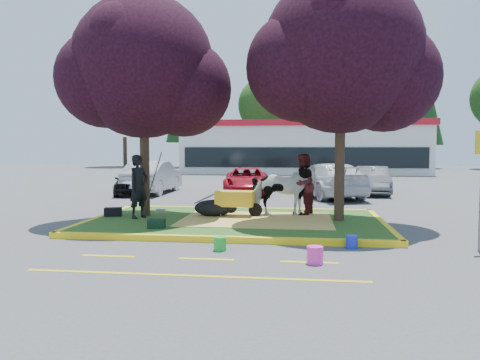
# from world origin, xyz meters

# --- Properties ---
(ground) EXTENTS (90.00, 90.00, 0.00)m
(ground) POSITION_xyz_m (0.00, 0.00, 0.00)
(ground) COLOR #424244
(ground) RESTS_ON ground
(median_island) EXTENTS (8.00, 5.00, 0.15)m
(median_island) POSITION_xyz_m (0.00, 0.00, 0.07)
(median_island) COLOR #1E4816
(median_island) RESTS_ON ground
(curb_near) EXTENTS (8.30, 0.16, 0.15)m
(curb_near) POSITION_xyz_m (0.00, -2.58, 0.07)
(curb_near) COLOR yellow
(curb_near) RESTS_ON ground
(curb_far) EXTENTS (8.30, 0.16, 0.15)m
(curb_far) POSITION_xyz_m (0.00, 2.58, 0.07)
(curb_far) COLOR yellow
(curb_far) RESTS_ON ground
(curb_left) EXTENTS (0.16, 5.30, 0.15)m
(curb_left) POSITION_xyz_m (-4.08, 0.00, 0.07)
(curb_left) COLOR yellow
(curb_left) RESTS_ON ground
(curb_right) EXTENTS (0.16, 5.30, 0.15)m
(curb_right) POSITION_xyz_m (4.08, 0.00, 0.07)
(curb_right) COLOR yellow
(curb_right) RESTS_ON ground
(straw_bedding) EXTENTS (4.20, 3.00, 0.01)m
(straw_bedding) POSITION_xyz_m (0.60, 0.00, 0.15)
(straw_bedding) COLOR #E9CA5F
(straw_bedding) RESTS_ON median_island
(tree_purple_left) EXTENTS (5.06, 4.20, 6.51)m
(tree_purple_left) POSITION_xyz_m (-2.78, 0.38, 4.36)
(tree_purple_left) COLOR black
(tree_purple_left) RESTS_ON median_island
(tree_purple_right) EXTENTS (5.30, 4.40, 6.82)m
(tree_purple_right) POSITION_xyz_m (2.92, 0.18, 4.56)
(tree_purple_right) COLOR black
(tree_purple_right) RESTS_ON median_island
(fire_lane_stripe_a) EXTENTS (1.10, 0.12, 0.01)m
(fire_lane_stripe_a) POSITION_xyz_m (-2.00, -4.20, 0.00)
(fire_lane_stripe_a) COLOR yellow
(fire_lane_stripe_a) RESTS_ON ground
(fire_lane_stripe_b) EXTENTS (1.10, 0.12, 0.01)m
(fire_lane_stripe_b) POSITION_xyz_m (0.00, -4.20, 0.00)
(fire_lane_stripe_b) COLOR yellow
(fire_lane_stripe_b) RESTS_ON ground
(fire_lane_stripe_c) EXTENTS (1.10, 0.12, 0.01)m
(fire_lane_stripe_c) POSITION_xyz_m (2.00, -4.20, 0.00)
(fire_lane_stripe_c) COLOR yellow
(fire_lane_stripe_c) RESTS_ON ground
(fire_lane_long) EXTENTS (6.00, 0.10, 0.01)m
(fire_lane_long) POSITION_xyz_m (0.00, -5.40, 0.00)
(fire_lane_long) COLOR yellow
(fire_lane_long) RESTS_ON ground
(retail_building) EXTENTS (20.40, 8.40, 4.40)m
(retail_building) POSITION_xyz_m (2.00, 27.98, 2.25)
(retail_building) COLOR silver
(retail_building) RESTS_ON ground
(treeline) EXTENTS (46.58, 7.80, 14.63)m
(treeline) POSITION_xyz_m (1.23, 37.61, 7.73)
(treeline) COLOR black
(treeline) RESTS_ON ground
(cow) EXTENTS (1.93, 1.00, 1.58)m
(cow) POSITION_xyz_m (1.32, 0.81, 0.94)
(cow) COLOR silver
(cow) RESTS_ON median_island
(calf) EXTENTS (1.14, 0.66, 0.49)m
(calf) POSITION_xyz_m (-0.74, 0.48, 0.40)
(calf) COLOR black
(calf) RESTS_ON median_island
(handler) EXTENTS (0.68, 0.79, 1.83)m
(handler) POSITION_xyz_m (-2.81, -0.14, 1.07)
(handler) COLOR black
(handler) RESTS_ON median_island
(visitor_a) EXTENTS (0.94, 1.07, 1.85)m
(visitor_a) POSITION_xyz_m (1.89, 1.09, 1.08)
(visitor_a) COLOR #4D1619
(visitor_a) RESTS_ON median_island
(visitor_b) EXTENTS (0.36, 0.68, 1.10)m
(visitor_b) POSITION_xyz_m (0.40, 1.47, 0.70)
(visitor_b) COLOR black
(visitor_b) RESTS_ON median_island
(wheelbarrow) EXTENTS (2.00, 0.69, 0.75)m
(wheelbarrow) POSITION_xyz_m (-0.08, 0.54, 0.67)
(wheelbarrow) COLOR black
(wheelbarrow) RESTS_ON median_island
(gear_bag_dark) EXTENTS (0.55, 0.40, 0.25)m
(gear_bag_dark) POSITION_xyz_m (-3.70, 0.12, 0.28)
(gear_bag_dark) COLOR black
(gear_bag_dark) RESTS_ON median_island
(gear_bag_green) EXTENTS (0.45, 0.30, 0.23)m
(gear_bag_green) POSITION_xyz_m (-1.78, -1.73, 0.26)
(gear_bag_green) COLOR black
(gear_bag_green) RESTS_ON median_island
(bucket_green) EXTENTS (0.31, 0.31, 0.29)m
(bucket_green) POSITION_xyz_m (0.14, -3.40, 0.15)
(bucket_green) COLOR green
(bucket_green) RESTS_ON ground
(bucket_pink) EXTENTS (0.34, 0.34, 0.33)m
(bucket_pink) POSITION_xyz_m (2.10, -4.29, 0.17)
(bucket_pink) COLOR #FD38B0
(bucket_pink) RESTS_ON ground
(bucket_blue) EXTENTS (0.32, 0.32, 0.28)m
(bucket_blue) POSITION_xyz_m (2.94, -2.80, 0.14)
(bucket_blue) COLOR #192ACF
(bucket_blue) RESTS_ON ground
(car_black) EXTENTS (2.36, 3.83, 1.22)m
(car_black) POSITION_xyz_m (-5.97, 7.78, 0.61)
(car_black) COLOR black
(car_black) RESTS_ON ground
(car_silver) EXTENTS (1.64, 4.69, 1.55)m
(car_silver) POSITION_xyz_m (-5.17, 8.49, 0.77)
(car_silver) COLOR #A2A3AA
(car_silver) RESTS_ON ground
(car_red) EXTENTS (2.60, 4.73, 1.26)m
(car_red) POSITION_xyz_m (-0.67, 8.61, 0.63)
(car_red) COLOR #A10D1D
(car_red) RESTS_ON ground
(car_white) EXTENTS (3.63, 5.57, 1.50)m
(car_white) POSITION_xyz_m (3.03, 7.74, 0.75)
(car_white) COLOR silver
(car_white) RESTS_ON ground
(car_grey) EXTENTS (1.61, 4.01, 1.30)m
(car_grey) POSITION_xyz_m (5.17, 9.35, 0.65)
(car_grey) COLOR #515458
(car_grey) RESTS_ON ground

